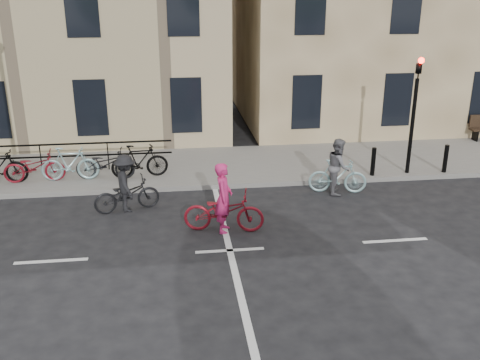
{
  "coord_description": "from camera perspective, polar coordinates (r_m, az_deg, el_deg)",
  "views": [
    {
      "loc": [
        -1.19,
        -11.01,
        5.74
      ],
      "look_at": [
        0.46,
        1.72,
        1.1
      ],
      "focal_mm": 40.0,
      "sensor_mm": 36.0,
      "label": 1
    }
  ],
  "objects": [
    {
      "name": "cyclist_grey",
      "position": [
        15.9,
        10.41,
        0.93
      ],
      "size": [
        1.77,
        0.91,
        1.65
      ],
      "rotation": [
        0.0,
        0.0,
        1.36
      ],
      "color": "#96C2C5",
      "rests_on": "ground"
    },
    {
      "name": "traffic_light",
      "position": [
        17.34,
        18.16,
        7.97
      ],
      "size": [
        0.18,
        0.3,
        3.9
      ],
      "color": "black",
      "rests_on": "sidewalk"
    },
    {
      "name": "bollard_west",
      "position": [
        18.24,
        21.08,
        2.15
      ],
      "size": [
        0.14,
        0.14,
        0.9
      ],
      "primitive_type": "cylinder",
      "color": "black",
      "rests_on": "sidewalk"
    },
    {
      "name": "bollard_east",
      "position": [
        17.24,
        14.02,
        1.92
      ],
      "size": [
        0.14,
        0.14,
        0.9
      ],
      "primitive_type": "cylinder",
      "color": "black",
      "rests_on": "sidewalk"
    },
    {
      "name": "parked_bikes",
      "position": [
        17.24,
        -19.52,
        1.51
      ],
      "size": [
        7.25,
        1.23,
        1.05
      ],
      "color": "black",
      "rests_on": "sidewalk"
    },
    {
      "name": "cyclist_pink",
      "position": [
        13.19,
        -1.75,
        -3.0
      ],
      "size": [
        2.09,
        1.06,
        1.77
      ],
      "rotation": [
        0.0,
        0.0,
        1.38
      ],
      "color": "maroon",
      "rests_on": "ground"
    },
    {
      "name": "cyclist_dark",
      "position": [
        14.7,
        -12.03,
        -0.95
      ],
      "size": [
        1.88,
        1.14,
        1.58
      ],
      "rotation": [
        0.0,
        0.0,
        1.84
      ],
      "color": "black",
      "rests_on": "ground"
    },
    {
      "name": "sidewalk",
      "position": [
        18.14,
        -15.91,
        0.89
      ],
      "size": [
        46.0,
        4.0,
        0.15
      ],
      "primitive_type": "cube",
      "color": "slate",
      "rests_on": "ground"
    },
    {
      "name": "ground",
      "position": [
        12.47,
        -1.1,
        -7.54
      ],
      "size": [
        120.0,
        120.0,
        0.0
      ],
      "primitive_type": "plane",
      "color": "black",
      "rests_on": "ground"
    }
  ]
}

